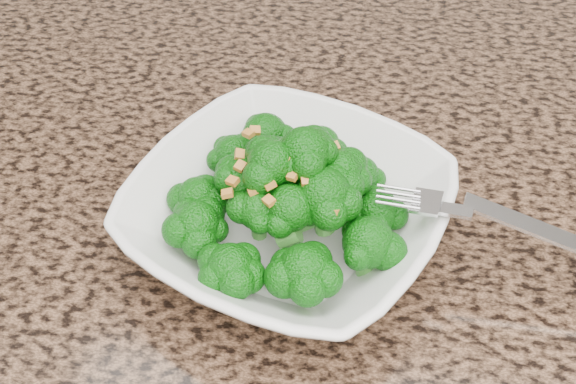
# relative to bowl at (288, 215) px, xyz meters

# --- Properties ---
(granite_counter) EXTENTS (1.64, 1.04, 0.03)m
(granite_counter) POSITION_rel_bowl_xyz_m (0.03, 0.07, -0.04)
(granite_counter) COLOR brown
(granite_counter) RESTS_ON cabinet
(bowl) EXTENTS (0.29, 0.29, 0.05)m
(bowl) POSITION_rel_bowl_xyz_m (0.00, 0.00, 0.00)
(bowl) COLOR white
(bowl) RESTS_ON granite_counter
(broccoli_pile) EXTENTS (0.19, 0.19, 0.07)m
(broccoli_pile) POSITION_rel_bowl_xyz_m (-0.00, 0.00, 0.06)
(broccoli_pile) COLOR #0D5F0A
(broccoli_pile) RESTS_ON bowl
(garlic_topping) EXTENTS (0.12, 0.12, 0.01)m
(garlic_topping) POSITION_rel_bowl_xyz_m (0.00, 0.00, 0.10)
(garlic_topping) COLOR #C88430
(garlic_topping) RESTS_ON broccoli_pile
(fork) EXTENTS (0.19, 0.06, 0.01)m
(fork) POSITION_rel_bowl_xyz_m (0.12, -0.01, 0.03)
(fork) COLOR silver
(fork) RESTS_ON bowl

